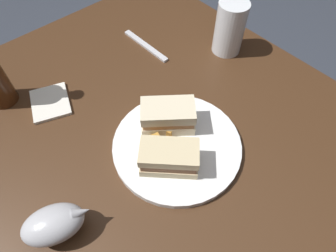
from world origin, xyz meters
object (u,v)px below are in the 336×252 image
(sandwich_half_right, at_px, (169,157))
(napkin, at_px, (50,102))
(plate, at_px, (177,145))
(pint_glass, at_px, (229,31))
(fork, at_px, (146,46))
(sandwich_half_left, at_px, (167,117))
(gravy_boat, at_px, (54,224))

(sandwich_half_right, distance_m, napkin, 0.35)
(plate, height_order, pint_glass, pint_glass)
(plate, distance_m, fork, 0.36)
(plate, relative_size, sandwich_half_left, 2.13)
(napkin, bearing_deg, gravy_boat, 154.95)
(plate, height_order, fork, plate)
(sandwich_half_right, distance_m, gravy_boat, 0.24)
(napkin, bearing_deg, plate, -153.80)
(pint_glass, distance_m, napkin, 0.51)
(gravy_boat, bearing_deg, sandwich_half_right, -98.54)
(pint_glass, bearing_deg, sandwich_half_right, 115.16)
(sandwich_half_left, distance_m, fork, 0.31)
(plate, height_order, gravy_boat, gravy_boat)
(pint_glass, relative_size, fork, 0.82)
(pint_glass, bearing_deg, gravy_boat, 102.94)
(sandwich_half_left, xyz_separation_m, napkin, (0.25, 0.17, -0.04))
(plate, bearing_deg, fork, -27.74)
(sandwich_half_left, height_order, fork, sandwich_half_left)
(sandwich_half_left, xyz_separation_m, fork, (0.27, -0.15, -0.04))
(fork, bearing_deg, plate, 150.86)
(gravy_boat, xyz_separation_m, napkin, (0.30, -0.14, -0.04))
(plate, relative_size, pint_glass, 1.96)
(napkin, relative_size, fork, 0.61)
(plate, distance_m, sandwich_half_left, 0.07)
(pint_glass, height_order, fork, pint_glass)
(sandwich_half_left, distance_m, napkin, 0.31)
(napkin, height_order, fork, napkin)
(gravy_boat, relative_size, napkin, 1.20)
(sandwich_half_left, height_order, gravy_boat, sandwich_half_left)
(plate, distance_m, gravy_boat, 0.29)
(plate, xyz_separation_m, sandwich_half_right, (-0.03, 0.05, 0.04))
(gravy_boat, height_order, fork, gravy_boat)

